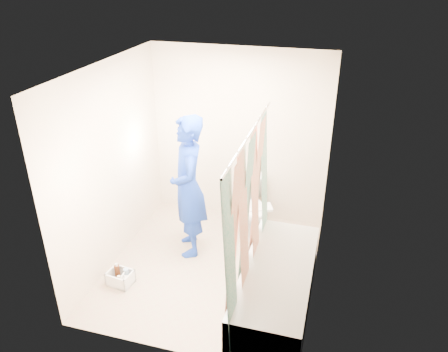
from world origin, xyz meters
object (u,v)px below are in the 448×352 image
(bathtub, at_px, (277,286))
(cleaning_caddy, at_px, (121,278))
(toilet, at_px, (253,208))
(plumber, at_px, (188,187))

(bathtub, height_order, cleaning_caddy, bathtub)
(toilet, distance_m, cleaning_caddy, 1.94)
(toilet, bearing_deg, plumber, -159.84)
(plumber, xyz_separation_m, cleaning_caddy, (-0.54, -0.86, -0.82))
(bathtub, relative_size, toilet, 2.41)
(cleaning_caddy, bearing_deg, toilet, 58.66)
(toilet, distance_m, plumber, 1.07)
(toilet, bearing_deg, bathtub, -90.54)
(bathtub, relative_size, plumber, 0.97)
(bathtub, distance_m, cleaning_caddy, 1.78)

